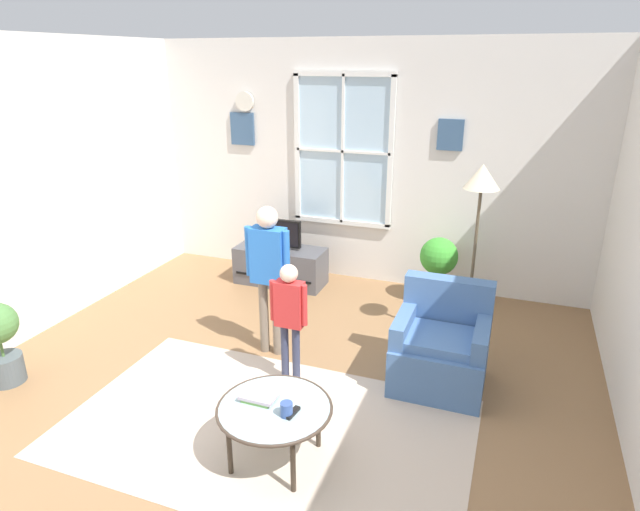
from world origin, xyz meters
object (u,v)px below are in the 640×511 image
cup (287,409)px  coffee_table (275,410)px  remote_near_books (293,413)px  floor_lamp (480,196)px  person_blue_shirt (269,264)px  person_red_shirt (290,311)px  armchair (441,348)px  television (280,233)px  book_stack (260,396)px  tv_stand (281,266)px  potted_plant_by_window (439,261)px

cup → coffee_table: bearing=153.4°
coffee_table → remote_near_books: remote_near_books is taller
floor_lamp → remote_near_books: bearing=-112.9°
person_blue_shirt → person_red_shirt: bearing=-47.4°
armchair → person_red_shirt: 1.33m
cup → person_red_shirt: (-0.40, 0.97, 0.20)m
television → cup: television is taller
coffee_table → person_blue_shirt: size_ratio=0.55×
person_blue_shirt → remote_near_books: bearing=-59.3°
book_stack → person_red_shirt: size_ratio=0.22×
tv_stand → remote_near_books: size_ratio=7.86×
armchair → potted_plant_by_window: bearing=99.9°
remote_near_books → coffee_table: bearing=168.7°
book_stack → cup: size_ratio=2.46×
tv_stand → remote_near_books: tv_stand is taller
person_red_shirt → person_blue_shirt: (-0.38, 0.41, 0.21)m
person_red_shirt → book_stack: bearing=-80.5°
book_stack → floor_lamp: 2.61m
remote_near_books → person_blue_shirt: size_ratio=0.10×
coffee_table → potted_plant_by_window: size_ratio=1.03×
coffee_table → person_red_shirt: person_red_shirt is taller
book_stack → remote_near_books: size_ratio=1.75×
coffee_table → book_stack: size_ratio=3.25×
cup → person_red_shirt: 1.07m
remote_near_books → person_red_shirt: 1.06m
coffee_table → book_stack: book_stack is taller
coffee_table → floor_lamp: 2.62m
armchair → person_blue_shirt: 1.68m
person_red_shirt → floor_lamp: floor_lamp is taller
coffee_table → cup: bearing=-26.6°
cup → remote_near_books: bearing=43.2°
person_blue_shirt → tv_stand: bearing=111.2°
person_blue_shirt → floor_lamp: size_ratio=0.81×
person_red_shirt → remote_near_books: bearing=-65.7°
potted_plant_by_window → person_blue_shirt: bearing=-127.7°
remote_near_books → floor_lamp: bearing=67.1°
floor_lamp → tv_stand: bearing=162.0°
armchair → coffee_table: 1.66m
television → armchair: size_ratio=0.62×
tv_stand → potted_plant_by_window: bearing=3.2°
television → person_blue_shirt: person_blue_shirt is taller
television → coffee_table: television is taller
tv_stand → cup: (1.38, -2.95, 0.25)m
armchair → floor_lamp: size_ratio=0.49×
potted_plant_by_window → floor_lamp: size_ratio=0.44×
book_stack → person_red_shirt: 0.91m
cup → potted_plant_by_window: (0.52, 3.06, 0.02)m
television → coffee_table: size_ratio=0.68×
coffee_table → tv_stand: bearing=113.7°
cup → floor_lamp: floor_lamp is taller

